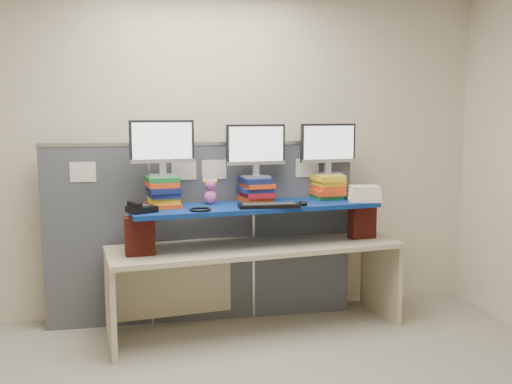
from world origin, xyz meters
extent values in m
cube|color=beige|center=(0.00, 0.00, 1.40)|extent=(5.00, 4.00, 2.80)
cube|color=#454951|center=(-0.87, 1.78, 0.75)|extent=(0.85, 0.05, 1.50)
cube|color=#454951|center=(0.00, 1.78, 0.75)|extent=(0.85, 0.05, 1.50)
cube|color=#454951|center=(0.87, 1.78, 0.75)|extent=(0.85, 0.05, 1.50)
cube|color=#ABADB2|center=(0.00, 1.78, 1.51)|extent=(2.60, 0.06, 0.03)
cube|color=white|center=(-0.95, 1.75, 1.30)|extent=(0.20, 0.00, 0.16)
cube|color=white|center=(-0.15, 1.75, 1.30)|extent=(0.20, 0.00, 0.16)
cube|color=white|center=(0.10, 1.75, 1.30)|extent=(0.20, 0.00, 0.16)
cube|color=white|center=(0.90, 1.75, 1.30)|extent=(0.20, 0.00, 0.16)
cube|color=beige|center=(0.40, 1.47, 0.69)|extent=(2.42, 0.99, 0.04)
cube|color=beige|center=(-0.75, 1.32, 0.34)|extent=(0.12, 0.64, 0.68)
cube|color=beige|center=(1.54, 1.62, 0.34)|extent=(0.12, 0.64, 0.68)
cube|color=maroon|center=(-0.52, 1.30, 0.86)|extent=(0.23, 0.14, 0.29)
cube|color=maroon|center=(1.33, 1.54, 0.86)|extent=(0.23, 0.14, 0.29)
cube|color=navy|center=(0.40, 1.47, 1.02)|extent=(2.03, 0.75, 0.04)
cube|color=#E84815|center=(-0.33, 1.49, 1.06)|extent=(0.29, 0.32, 0.03)
cube|color=yellow|center=(-0.33, 1.50, 1.10)|extent=(0.25, 0.28, 0.05)
cube|color=navy|center=(-0.33, 1.49, 1.14)|extent=(0.25, 0.31, 0.04)
cube|color=navy|center=(-0.33, 1.49, 1.18)|extent=(0.27, 0.32, 0.05)
cube|color=#E84815|center=(-0.34, 1.48, 1.22)|extent=(0.26, 0.31, 0.04)
cube|color=#1D6F31|center=(-0.34, 1.49, 1.26)|extent=(0.27, 0.32, 0.04)
cube|color=#E84815|center=(0.42, 1.60, 1.06)|extent=(0.25, 0.29, 0.05)
cube|color=#B01426|center=(0.43, 1.60, 1.11)|extent=(0.25, 0.32, 0.04)
cube|color=navy|center=(0.41, 1.59, 1.15)|extent=(0.27, 0.29, 0.04)
cube|color=#E84815|center=(0.43, 1.59, 1.18)|extent=(0.26, 0.31, 0.03)
cube|color=navy|center=(0.41, 1.59, 1.22)|extent=(0.25, 0.30, 0.05)
cube|color=#1D6F31|center=(1.05, 1.68, 1.06)|extent=(0.25, 0.28, 0.04)
cube|color=#E84815|center=(1.05, 1.68, 1.10)|extent=(0.27, 0.32, 0.04)
cube|color=#E84815|center=(1.06, 1.68, 1.14)|extent=(0.25, 0.30, 0.03)
cube|color=yellow|center=(1.07, 1.69, 1.18)|extent=(0.26, 0.30, 0.04)
cube|color=yellow|center=(1.05, 1.68, 1.22)|extent=(0.26, 0.31, 0.05)
cube|color=#A3A2A7|center=(-0.33, 1.50, 1.29)|extent=(0.23, 0.17, 0.01)
cube|color=#A3A2A7|center=(-0.33, 1.50, 1.34)|extent=(0.05, 0.05, 0.09)
cube|color=black|center=(-0.33, 1.50, 1.55)|extent=(0.49, 0.10, 0.33)
cube|color=white|center=(-0.33, 1.48, 1.55)|extent=(0.45, 0.06, 0.29)
cube|color=#A3A2A7|center=(0.42, 1.59, 1.25)|extent=(0.23, 0.17, 0.01)
cube|color=#A3A2A7|center=(0.42, 1.59, 1.30)|extent=(0.05, 0.05, 0.09)
cube|color=black|center=(0.42, 1.59, 1.51)|extent=(0.49, 0.10, 0.33)
cube|color=white|center=(0.42, 1.58, 1.51)|extent=(0.45, 0.06, 0.29)
cube|color=#A3A2A7|center=(1.06, 1.68, 1.25)|extent=(0.23, 0.17, 0.01)
cube|color=#A3A2A7|center=(1.06, 1.68, 1.31)|extent=(0.05, 0.05, 0.09)
cube|color=black|center=(1.06, 1.68, 1.51)|extent=(0.49, 0.10, 0.33)
cube|color=white|center=(1.06, 1.66, 1.51)|extent=(0.45, 0.06, 0.29)
cube|color=black|center=(0.47, 1.32, 1.05)|extent=(0.48, 0.17, 0.03)
cube|color=#28292B|center=(0.47, 1.32, 1.07)|extent=(0.41, 0.12, 0.00)
ellipsoid|color=black|center=(0.76, 1.36, 1.06)|extent=(0.10, 0.13, 0.04)
cube|color=black|center=(-0.49, 1.28, 1.06)|extent=(0.24, 0.24, 0.05)
cube|color=#28292B|center=(-0.49, 1.28, 1.09)|extent=(0.13, 0.13, 0.01)
cube|color=black|center=(-0.54, 1.25, 1.10)|extent=(0.11, 0.17, 0.03)
torus|color=black|center=(-0.07, 1.26, 1.05)|extent=(0.17, 0.17, 0.02)
ellipsoid|color=#E958A9|center=(0.04, 1.56, 1.10)|extent=(0.10, 0.09, 0.11)
sphere|color=#E958A9|center=(0.04, 1.56, 1.20)|extent=(0.09, 0.09, 0.09)
sphere|color=yellow|center=(0.00, 1.56, 1.23)|extent=(0.04, 0.04, 0.04)
sphere|color=yellow|center=(0.08, 1.56, 1.23)|extent=(0.04, 0.04, 0.04)
cube|color=white|center=(1.32, 1.48, 1.06)|extent=(0.30, 0.26, 0.03)
cube|color=white|center=(1.32, 1.48, 1.09)|extent=(0.29, 0.25, 0.03)
cube|color=white|center=(1.32, 1.48, 1.12)|extent=(0.28, 0.24, 0.03)
cube|color=white|center=(1.32, 1.48, 1.15)|extent=(0.26, 0.22, 0.03)
camera|label=1|loc=(-0.45, -2.94, 1.76)|focal=40.00mm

